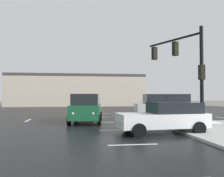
% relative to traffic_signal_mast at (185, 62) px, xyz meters
% --- Properties ---
extents(ground_plane, '(120.00, 120.00, 0.00)m').
position_rel_traffic_signal_mast_xyz_m(ground_plane, '(-4.70, 4.47, -4.13)').
color(ground_plane, slate).
extents(road_asphalt, '(44.00, 44.00, 0.02)m').
position_rel_traffic_signal_mast_xyz_m(road_asphalt, '(-4.70, 4.47, -4.12)').
color(road_asphalt, black).
rests_on(road_asphalt, ground_plane).
extents(snow_strip_curbside, '(4.00, 1.60, 0.06)m').
position_rel_traffic_signal_mast_xyz_m(snow_strip_curbside, '(0.30, 0.47, -3.96)').
color(snow_strip_curbside, white).
rests_on(snow_strip_curbside, sidewalk_corner).
extents(lane_markings, '(36.15, 36.15, 0.01)m').
position_rel_traffic_signal_mast_xyz_m(lane_markings, '(-3.49, 3.09, -4.11)').
color(lane_markings, silver).
rests_on(lane_markings, road_asphalt).
extents(traffic_signal_mast, '(2.06, 4.60, 6.00)m').
position_rel_traffic_signal_mast_xyz_m(traffic_signal_mast, '(0.00, 0.00, 0.00)').
color(traffic_signal_mast, black).
rests_on(traffic_signal_mast, sidewalk_corner).
extents(strip_building_background, '(23.77, 8.00, 5.61)m').
position_rel_traffic_signal_mast_xyz_m(strip_building_background, '(-7.20, 30.04, -1.33)').
color(strip_building_background, '#BCB29E').
rests_on(strip_building_background, ground_plane).
extents(sedan_white, '(4.65, 2.33, 1.58)m').
position_rel_traffic_signal_mast_xyz_m(sedan_white, '(-2.45, -3.00, -3.28)').
color(sedan_white, white).
rests_on(sedan_white, road_asphalt).
extents(suv_silver, '(4.95, 2.47, 2.03)m').
position_rel_traffic_signal_mast_xyz_m(suv_silver, '(0.01, 3.57, -3.04)').
color(suv_silver, '#B7BABF').
rests_on(suv_silver, road_asphalt).
extents(suv_green, '(2.60, 4.99, 2.03)m').
position_rel_traffic_signal_mast_xyz_m(suv_green, '(-6.29, 2.62, -3.04)').
color(suv_green, '#195933').
rests_on(suv_green, road_asphalt).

